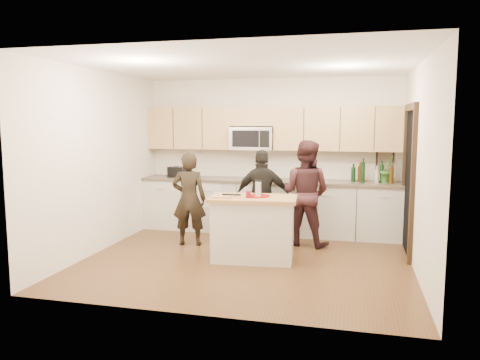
% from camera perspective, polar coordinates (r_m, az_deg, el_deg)
% --- Properties ---
extents(floor, '(4.50, 4.50, 0.00)m').
position_cam_1_polar(floor, '(6.73, 0.80, -9.64)').
color(floor, '#55341D').
rests_on(floor, ground).
extents(room_shell, '(4.52, 4.02, 2.71)m').
position_cam_1_polar(room_shell, '(6.45, 0.83, 5.26)').
color(room_shell, beige).
rests_on(room_shell, ground).
extents(back_cabinetry, '(4.50, 0.66, 0.94)m').
position_cam_1_polar(back_cabinetry, '(8.23, 3.46, -3.18)').
color(back_cabinetry, beige).
rests_on(back_cabinetry, ground).
extents(upper_cabinetry, '(4.50, 0.33, 0.75)m').
position_cam_1_polar(upper_cabinetry, '(8.24, 3.95, 6.42)').
color(upper_cabinetry, tan).
rests_on(upper_cabinetry, ground).
extents(microwave, '(0.76, 0.41, 0.40)m').
position_cam_1_polar(microwave, '(8.27, 1.54, 5.10)').
color(microwave, silver).
rests_on(microwave, ground).
extents(doorway, '(0.06, 1.25, 2.20)m').
position_cam_1_polar(doorway, '(7.26, 19.91, 0.51)').
color(doorway, black).
rests_on(doorway, ground).
extents(framed_picture, '(0.30, 0.03, 0.38)m').
position_cam_1_polar(framed_picture, '(8.30, 17.25, 2.23)').
color(framed_picture, black).
rests_on(framed_picture, ground).
extents(dish_towel, '(0.34, 0.60, 0.48)m').
position_cam_1_polar(dish_towel, '(8.22, -3.28, -0.87)').
color(dish_towel, white).
rests_on(dish_towel, ground).
extents(island, '(1.25, 0.80, 0.90)m').
position_cam_1_polar(island, '(6.61, 1.61, -5.88)').
color(island, beige).
rests_on(island, ground).
extents(red_plate, '(0.33, 0.33, 0.02)m').
position_cam_1_polar(red_plate, '(6.55, 2.17, -1.95)').
color(red_plate, maroon).
rests_on(red_plate, island).
extents(box_grater, '(0.09, 0.06, 0.22)m').
position_cam_1_polar(box_grater, '(6.44, 2.25, -1.00)').
color(box_grater, silver).
rests_on(box_grater, red_plate).
extents(drink_glass, '(0.07, 0.07, 0.10)m').
position_cam_1_polar(drink_glass, '(6.41, 1.01, -1.78)').
color(drink_glass, maroon).
rests_on(drink_glass, island).
extents(cutting_board, '(0.29, 0.21, 0.02)m').
position_cam_1_polar(cutting_board, '(6.45, -2.34, -2.08)').
color(cutting_board, '#AA7346').
rests_on(cutting_board, island).
extents(tongs, '(0.26, 0.06, 0.02)m').
position_cam_1_polar(tongs, '(6.53, -1.04, -1.79)').
color(tongs, black).
rests_on(tongs, cutting_board).
extents(knife, '(0.18, 0.04, 0.01)m').
position_cam_1_polar(knife, '(6.39, -1.09, -2.06)').
color(knife, silver).
rests_on(knife, cutting_board).
extents(toaster, '(0.29, 0.23, 0.19)m').
position_cam_1_polar(toaster, '(8.59, -7.71, 0.99)').
color(toaster, black).
rests_on(toaster, back_cabinetry).
extents(bottle_cluster, '(0.74, 0.30, 0.40)m').
position_cam_1_polar(bottle_cluster, '(8.04, 16.03, 0.92)').
color(bottle_cluster, black).
rests_on(bottle_cluster, back_cabinetry).
extents(orchid, '(0.31, 0.32, 0.45)m').
position_cam_1_polar(orchid, '(8.05, 17.48, 1.26)').
color(orchid, '#3A722D').
rests_on(orchid, back_cabinetry).
extents(woman_left, '(0.59, 0.44, 1.47)m').
position_cam_1_polar(woman_left, '(7.39, -6.22, -2.32)').
color(woman_left, black).
rests_on(woman_left, ground).
extents(woman_center, '(0.94, 0.81, 1.66)m').
position_cam_1_polar(woman_center, '(7.41, 7.95, -1.58)').
color(woman_center, '#33191B').
rests_on(woman_center, ground).
extents(woman_right, '(0.92, 0.47, 1.50)m').
position_cam_1_polar(woman_right, '(7.47, 2.77, -2.05)').
color(woman_right, black).
rests_on(woman_right, ground).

